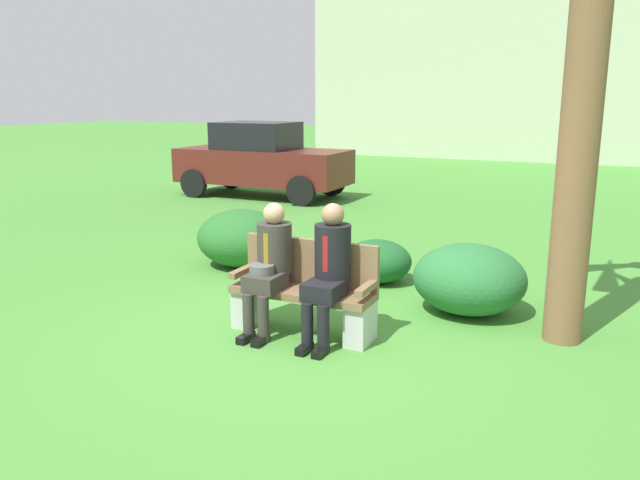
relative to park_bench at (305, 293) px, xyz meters
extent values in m
plane|color=#458934|center=(-0.01, -0.17, -0.40)|extent=(80.00, 80.00, 0.00)
cube|color=brown|center=(0.00, -0.05, 0.02)|extent=(1.41, 0.44, 0.07)
cube|color=brown|center=(0.00, 0.14, 0.28)|extent=(1.41, 0.06, 0.45)
cube|color=brown|center=(-0.66, -0.05, 0.15)|extent=(0.08, 0.44, 0.06)
cube|color=brown|center=(0.66, -0.05, 0.15)|extent=(0.08, 0.44, 0.06)
cube|color=beige|center=(-0.60, -0.05, -0.21)|extent=(0.20, 0.37, 0.38)
cube|color=beige|center=(0.60, -0.05, -0.21)|extent=(0.20, 0.37, 0.38)
cube|color=#38332D|center=(-0.31, -0.22, 0.13)|extent=(0.32, 0.38, 0.16)
cylinder|color=#38332D|center=(-0.39, -0.41, -0.17)|extent=(0.11, 0.11, 0.45)
cylinder|color=#38332D|center=(-0.23, -0.41, -0.17)|extent=(0.11, 0.11, 0.45)
cube|color=black|center=(-0.39, -0.47, -0.36)|extent=(0.09, 0.22, 0.07)
cube|color=black|center=(-0.23, -0.47, -0.36)|extent=(0.09, 0.22, 0.07)
cylinder|color=#38332D|center=(-0.31, -0.03, 0.42)|extent=(0.34, 0.34, 0.48)
cube|color=olive|center=(-0.31, -0.20, 0.44)|extent=(0.05, 0.01, 0.31)
sphere|color=tan|center=(-0.31, -0.03, 0.76)|extent=(0.21, 0.21, 0.21)
cylinder|color=#585858|center=(-0.33, -0.24, 0.26)|extent=(0.24, 0.24, 0.09)
cube|color=black|center=(0.31, -0.22, 0.13)|extent=(0.32, 0.38, 0.16)
cylinder|color=black|center=(0.23, -0.41, -0.17)|extent=(0.11, 0.11, 0.45)
cylinder|color=black|center=(0.39, -0.41, -0.17)|extent=(0.11, 0.11, 0.45)
cube|color=black|center=(0.23, -0.47, -0.36)|extent=(0.09, 0.22, 0.07)
cube|color=black|center=(0.39, -0.47, -0.36)|extent=(0.09, 0.22, 0.07)
cylinder|color=black|center=(0.31, -0.03, 0.44)|extent=(0.34, 0.34, 0.52)
cube|color=maroon|center=(0.31, -0.20, 0.46)|extent=(0.05, 0.01, 0.34)
sphere|color=#9E7556|center=(0.31, -0.03, 0.80)|extent=(0.21, 0.21, 0.21)
cylinder|color=brown|center=(2.30, 0.85, 1.72)|extent=(0.35, 0.35, 4.25)
ellipsoid|color=#1C5727|center=(0.06, 1.91, -0.13)|extent=(0.85, 0.78, 0.53)
ellipsoid|color=#286629|center=(-1.87, 1.85, -0.01)|extent=(1.23, 1.13, 0.77)
ellipsoid|color=#286B34|center=(1.33, 1.24, -0.03)|extent=(1.19, 1.09, 0.74)
cube|color=#591E19|center=(-4.66, 7.22, 0.30)|extent=(3.90, 1.57, 0.76)
cube|color=black|center=(-4.81, 7.23, 0.98)|extent=(1.70, 1.36, 0.60)
cylinder|color=black|center=(-3.29, 8.00, -0.08)|extent=(0.64, 0.14, 0.64)
cylinder|color=black|center=(-3.30, 6.44, -0.08)|extent=(0.64, 0.14, 0.64)
cylinder|color=black|center=(-6.02, 8.01, -0.08)|extent=(0.64, 0.14, 0.64)
cylinder|color=black|center=(-6.03, 6.45, -0.08)|extent=(0.64, 0.14, 0.64)
camera|label=1|loc=(2.62, -5.25, 1.87)|focal=35.55mm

